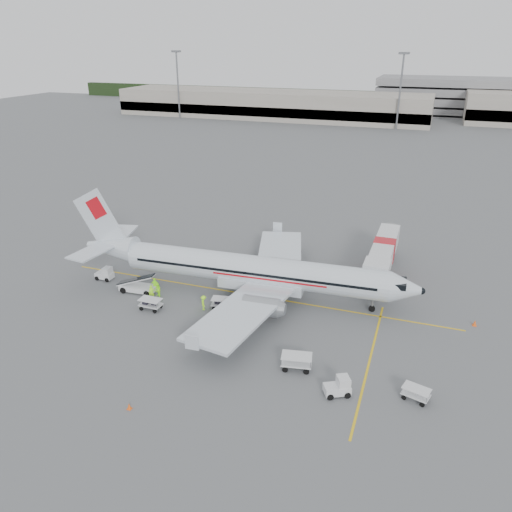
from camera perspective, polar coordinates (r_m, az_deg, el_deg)
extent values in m
plane|color=#56595B|center=(54.56, -0.70, -4.45)|extent=(360.00, 360.00, 0.00)
cube|color=yellow|center=(54.56, -0.70, -4.45)|extent=(44.00, 0.20, 0.01)
cube|color=yellow|center=(45.21, 12.85, -11.61)|extent=(0.20, 20.00, 0.01)
cone|color=#FE5C14|center=(53.27, 23.73, -7.00)|extent=(0.39, 0.39, 0.63)
cone|color=#FE5C14|center=(64.69, 3.00, 0.51)|extent=(0.43, 0.43, 0.70)
cone|color=#FE5C14|center=(40.27, -14.30, -16.28)|extent=(0.34, 0.34, 0.55)
imported|color=#A1FD1C|center=(54.38, -11.85, -4.12)|extent=(0.71, 0.58, 1.66)
imported|color=#A1FD1C|center=(54.83, -11.17, -3.85)|extent=(0.98, 0.96, 1.59)
imported|color=#A1FD1C|center=(51.61, -6.00, -5.33)|extent=(1.04, 1.19, 1.59)
imported|color=#A1FD1C|center=(55.92, -11.46, -3.28)|extent=(1.02, 0.55, 1.65)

